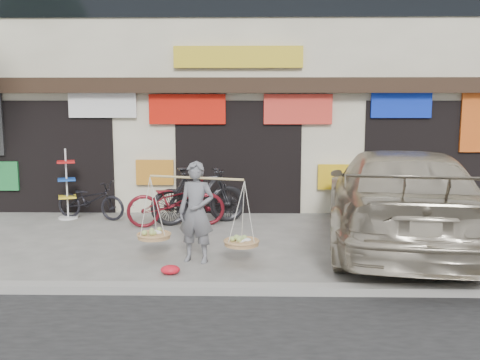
{
  "coord_description": "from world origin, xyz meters",
  "views": [
    {
      "loc": [
        0.29,
        -9.21,
        2.67
      ],
      "look_at": [
        0.09,
        0.9,
        1.19
      ],
      "focal_mm": 40.0,
      "sensor_mm": 36.0,
      "label": 1
    }
  ],
  "objects_px": {
    "street_vendor": "(196,216)",
    "bike_0": "(91,200)",
    "suv": "(399,198)",
    "bike_3": "(198,195)",
    "bike_2": "(176,201)",
    "display_rack": "(67,191)",
    "bike_1": "(200,195)"
  },
  "relations": [
    {
      "from": "bike_0",
      "to": "suv",
      "type": "bearing_deg",
      "value": -93.2
    },
    {
      "from": "bike_2",
      "to": "bike_3",
      "type": "relative_size",
      "value": 1.0
    },
    {
      "from": "bike_0",
      "to": "bike_1",
      "type": "relative_size",
      "value": 0.8
    },
    {
      "from": "bike_0",
      "to": "bike_2",
      "type": "bearing_deg",
      "value": -93.24
    },
    {
      "from": "bike_0",
      "to": "street_vendor",
      "type": "bearing_deg",
      "value": -124.67
    },
    {
      "from": "street_vendor",
      "to": "suv",
      "type": "distance_m",
      "value": 3.84
    },
    {
      "from": "bike_1",
      "to": "bike_2",
      "type": "bearing_deg",
      "value": 96.91
    },
    {
      "from": "bike_1",
      "to": "bike_3",
      "type": "height_order",
      "value": "same"
    },
    {
      "from": "bike_1",
      "to": "bike_2",
      "type": "height_order",
      "value": "bike_1"
    },
    {
      "from": "street_vendor",
      "to": "bike_2",
      "type": "bearing_deg",
      "value": 120.71
    },
    {
      "from": "street_vendor",
      "to": "bike_0",
      "type": "xyz_separation_m",
      "value": [
        -2.76,
        3.25,
        -0.34
      ]
    },
    {
      "from": "bike_1",
      "to": "display_rack",
      "type": "xyz_separation_m",
      "value": [
        -3.11,
        0.47,
        0.02
      ]
    },
    {
      "from": "bike_0",
      "to": "bike_3",
      "type": "distance_m",
      "value": 2.55
    },
    {
      "from": "bike_2",
      "to": "bike_3",
      "type": "xyz_separation_m",
      "value": [
        0.45,
        0.25,
        0.08
      ]
    },
    {
      "from": "display_rack",
      "to": "bike_1",
      "type": "bearing_deg",
      "value": -8.58
    },
    {
      "from": "bike_0",
      "to": "bike_3",
      "type": "xyz_separation_m",
      "value": [
        2.51,
        -0.43,
        0.19
      ]
    },
    {
      "from": "street_vendor",
      "to": "display_rack",
      "type": "distance_m",
      "value": 4.67
    },
    {
      "from": "display_rack",
      "to": "bike_0",
      "type": "bearing_deg",
      "value": -4.49
    },
    {
      "from": "street_vendor",
      "to": "bike_1",
      "type": "height_order",
      "value": "street_vendor"
    },
    {
      "from": "bike_3",
      "to": "display_rack",
      "type": "bearing_deg",
      "value": 61.43
    },
    {
      "from": "bike_0",
      "to": "display_rack",
      "type": "height_order",
      "value": "display_rack"
    },
    {
      "from": "street_vendor",
      "to": "display_rack",
      "type": "relative_size",
      "value": 1.28
    },
    {
      "from": "bike_0",
      "to": "bike_1",
      "type": "xyz_separation_m",
      "value": [
        2.56,
        -0.43,
        0.19
      ]
    },
    {
      "from": "suv",
      "to": "street_vendor",
      "type": "bearing_deg",
      "value": 25.95
    },
    {
      "from": "bike_0",
      "to": "suv",
      "type": "relative_size",
      "value": 0.26
    },
    {
      "from": "street_vendor",
      "to": "suv",
      "type": "relative_size",
      "value": 0.32
    },
    {
      "from": "bike_2",
      "to": "display_rack",
      "type": "distance_m",
      "value": 2.71
    },
    {
      "from": "street_vendor",
      "to": "bike_0",
      "type": "distance_m",
      "value": 4.28
    },
    {
      "from": "bike_1",
      "to": "bike_2",
      "type": "distance_m",
      "value": 0.57
    },
    {
      "from": "bike_2",
      "to": "suv",
      "type": "distance_m",
      "value": 4.61
    },
    {
      "from": "bike_1",
      "to": "suv",
      "type": "distance_m",
      "value": 4.23
    },
    {
      "from": "bike_0",
      "to": "suv",
      "type": "xyz_separation_m",
      "value": [
        6.43,
        -2.11,
        0.46
      ]
    }
  ]
}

